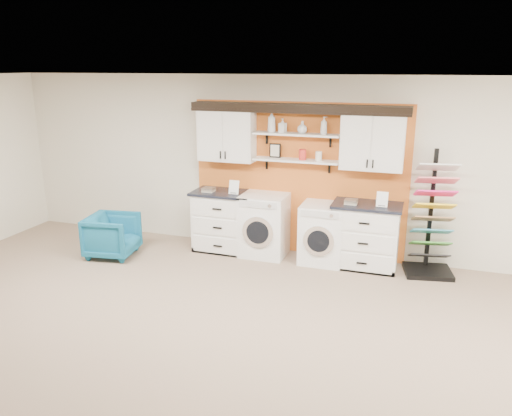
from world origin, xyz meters
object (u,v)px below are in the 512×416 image
(washer, at_px, (264,225))
(dryer, at_px, (323,233))
(sample_rack, at_px, (431,237))
(base_cabinet_right, at_px, (366,235))
(base_cabinet_left, at_px, (225,221))
(armchair, at_px, (112,235))

(washer, height_order, dryer, washer)
(dryer, height_order, sample_rack, sample_rack)
(base_cabinet_right, distance_m, washer, 1.58)
(base_cabinet_right, bearing_deg, base_cabinet_left, -180.00)
(armchair, bearing_deg, base_cabinet_left, -71.40)
(washer, relative_size, dryer, 1.08)
(base_cabinet_right, height_order, dryer, base_cabinet_right)
(washer, bearing_deg, base_cabinet_right, 0.12)
(washer, xyz_separation_m, sample_rack, (2.50, 0.04, 0.07))
(dryer, xyz_separation_m, armchair, (-3.21, -0.81, -0.12))
(base_cabinet_right, xyz_separation_m, sample_rack, (0.91, 0.04, 0.07))
(base_cabinet_right, distance_m, sample_rack, 0.92)
(base_cabinet_left, relative_size, base_cabinet_right, 1.00)
(washer, xyz_separation_m, armchair, (-2.27, -0.81, -0.16))
(base_cabinet_right, height_order, sample_rack, sample_rack)
(sample_rack, bearing_deg, dryer, 171.35)
(base_cabinet_right, xyz_separation_m, washer, (-1.58, -0.00, 0.00))
(base_cabinet_left, height_order, sample_rack, sample_rack)
(base_cabinet_left, relative_size, armchair, 1.37)
(dryer, relative_size, sample_rack, 0.51)
(base_cabinet_right, distance_m, dryer, 0.64)
(washer, distance_m, armchair, 2.41)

